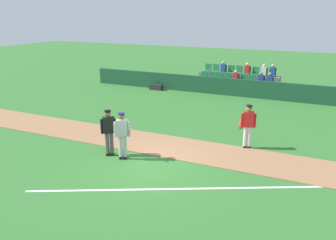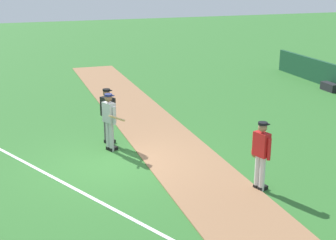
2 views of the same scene
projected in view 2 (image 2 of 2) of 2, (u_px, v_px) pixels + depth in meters
ground_plane at (114, 162)px, 13.63m from camera, size 80.00×80.00×0.00m
infield_dirt_path at (177, 154)px, 14.22m from camera, size 28.00×2.21×0.03m
foul_line_chalk at (121, 213)px, 10.76m from camera, size 10.78×5.44×0.01m
batter_grey_jersey at (110, 120)px, 14.26m from camera, size 0.75×0.70×1.76m
umpire_home_plate at (108, 113)px, 14.85m from camera, size 0.54×0.45×1.76m
runner_red_jersey at (261, 153)px, 11.68m from camera, size 0.67×0.38×1.76m
equipment_bag at (329, 87)px, 21.62m from camera, size 0.90×0.36×0.36m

